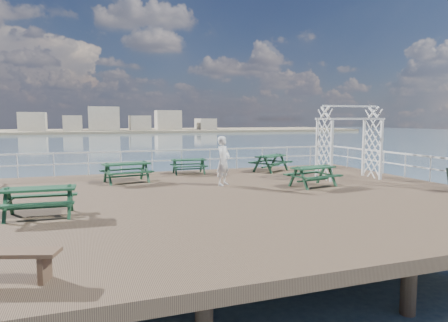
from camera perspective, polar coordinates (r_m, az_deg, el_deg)
ground at (r=13.63m, az=0.64°, el=-5.58°), size 18.00×14.00×0.30m
sea_backdrop at (r=147.64m, az=-12.72°, el=4.65°), size 300.00×300.00×9.20m
railing at (r=15.86m, az=-2.77°, el=-0.20°), size 17.77×13.76×1.10m
picnic_table_a at (r=16.82m, az=-13.77°, el=-1.02°), size 2.10×1.81×0.90m
picnic_table_b at (r=19.04m, az=-5.07°, el=-0.31°), size 1.68×1.39×0.78m
picnic_table_c at (r=19.97m, az=6.71°, el=0.18°), size 2.35×2.25×0.90m
picnic_table_d at (r=11.66m, az=-24.91°, el=-4.52°), size 1.89×1.55×0.89m
picnic_table_e at (r=15.74m, az=12.60°, el=-1.56°), size 2.04×1.78×0.87m
flat_bench_near at (r=7.42m, az=-29.06°, el=-12.09°), size 1.79×0.94×0.50m
trellis_arbor at (r=18.14m, az=17.37°, el=2.02°), size 2.66×1.58×3.18m
person at (r=15.57m, az=-0.10°, el=0.01°), size 0.83×0.80×1.92m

